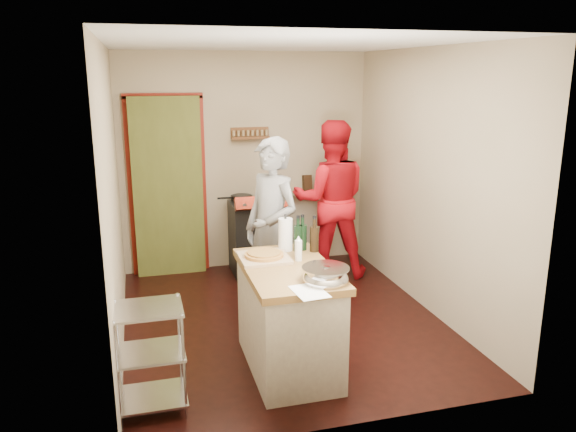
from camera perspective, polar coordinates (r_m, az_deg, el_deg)
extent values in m
plane|color=black|center=(5.59, -0.53, -10.54)|extent=(3.50, 3.50, 0.00)
cube|color=tan|center=(6.86, -4.29, 5.49)|extent=(3.00, 0.04, 2.60)
cube|color=#565B23|center=(6.84, -12.17, 3.05)|extent=(0.80, 0.40, 2.10)
cube|color=maroon|center=(6.76, -15.69, 2.71)|extent=(0.06, 0.06, 2.10)
cube|color=maroon|center=(6.81, -8.61, 3.16)|extent=(0.06, 0.06, 2.10)
cube|color=maroon|center=(6.65, -12.62, 11.84)|extent=(0.90, 0.06, 0.06)
cube|color=brown|center=(6.78, -3.84, 7.95)|extent=(0.46, 0.09, 0.03)
cube|color=brown|center=(6.81, -3.91, 8.49)|extent=(0.46, 0.02, 0.12)
cube|color=olive|center=(6.78, -3.84, 8.42)|extent=(0.42, 0.04, 0.07)
cube|color=tan|center=(7.08, 3.51, 2.49)|extent=(0.80, 0.18, 0.04)
cube|color=black|center=(6.99, 1.96, 3.36)|extent=(0.10, 0.14, 0.22)
cube|color=tan|center=(5.02, -17.36, 1.57)|extent=(0.04, 3.50, 2.60)
cube|color=tan|center=(5.74, 14.11, 3.34)|extent=(0.04, 3.50, 2.60)
cube|color=white|center=(5.08, -0.61, 17.24)|extent=(3.00, 3.50, 0.02)
cube|color=black|center=(6.76, -3.21, -2.45)|extent=(0.60, 0.55, 0.80)
cube|color=black|center=(6.65, -3.26, 1.10)|extent=(0.60, 0.55, 0.06)
cube|color=maroon|center=(6.37, -2.75, 1.33)|extent=(0.60, 0.15, 0.17)
cylinder|color=black|center=(6.73, -4.75, 1.89)|extent=(0.26, 0.26, 0.05)
cylinder|color=silver|center=(4.04, -16.95, -15.29)|extent=(0.02, 0.02, 0.80)
cylinder|color=silver|center=(4.04, -10.50, -14.87)|extent=(0.02, 0.02, 0.80)
cylinder|color=silver|center=(4.36, -16.85, -12.98)|extent=(0.02, 0.02, 0.80)
cylinder|color=silver|center=(4.36, -10.93, -12.59)|extent=(0.02, 0.02, 0.80)
cube|color=silver|center=(4.34, -13.56, -17.40)|extent=(0.48, 0.40, 0.02)
cube|color=silver|center=(4.17, -13.85, -13.30)|extent=(0.48, 0.40, 0.02)
cube|color=silver|center=(4.03, -14.13, -9.14)|extent=(0.48, 0.40, 0.02)
cube|color=beige|center=(4.61, 0.03, -10.63)|extent=(0.63, 1.10, 0.82)
cube|color=olive|center=(4.45, 0.03, -5.53)|extent=(0.68, 1.16, 0.06)
cube|color=tan|center=(4.61, -2.45, -4.25)|extent=(0.40, 0.40, 0.02)
cylinder|color=#B37C38|center=(4.60, -2.45, -3.96)|extent=(0.32, 0.32, 0.02)
ellipsoid|color=silver|center=(4.13, 3.83, -5.94)|extent=(0.35, 0.35, 0.11)
cylinder|color=white|center=(4.80, -0.26, -1.89)|extent=(0.12, 0.12, 0.28)
cylinder|color=silver|center=(4.56, 1.07, -3.52)|extent=(0.06, 0.06, 0.17)
cube|color=white|center=(3.95, 2.18, -7.69)|extent=(0.24, 0.32, 0.00)
cylinder|color=black|center=(4.81, 1.48, -1.67)|extent=(0.08, 0.08, 0.31)
cylinder|color=black|center=(4.77, 2.69, -1.83)|extent=(0.08, 0.08, 0.31)
cylinder|color=black|center=(4.78, 1.02, -1.77)|extent=(0.08, 0.08, 0.31)
imported|color=silver|center=(5.34, -1.68, -1.54)|extent=(0.68, 0.77, 1.78)
imported|color=red|center=(6.56, 4.35, 1.69)|extent=(1.03, 0.89, 1.84)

